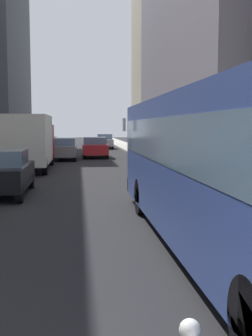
% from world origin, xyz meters
% --- Properties ---
extents(ground_plane, '(120.00, 120.00, 0.00)m').
position_xyz_m(ground_plane, '(0.00, 35.00, 0.00)').
color(ground_plane, '#232326').
extents(sidewalk_left, '(2.40, 110.00, 0.15)m').
position_xyz_m(sidewalk_left, '(-5.70, 35.00, 0.07)').
color(sidewalk_left, '#9E9991').
rests_on(sidewalk_left, ground).
extents(sidewalk_right, '(2.40, 110.00, 0.15)m').
position_xyz_m(sidewalk_right, '(5.70, 35.00, 0.07)').
color(sidewalk_right, '#ADA89E').
rests_on(sidewalk_right, ground).
extents(building_right_far, '(9.68, 14.19, 23.59)m').
position_xyz_m(building_right_far, '(11.90, 48.64, 11.79)').
color(building_right_far, '#A0937F').
rests_on(building_right_far, ground).
extents(transit_bus, '(2.78, 11.53, 3.05)m').
position_xyz_m(transit_bus, '(2.80, 6.80, 1.78)').
color(transit_bus, '#33478C').
rests_on(transit_bus, ground).
extents(car_grey_wagon, '(1.91, 4.30, 1.62)m').
position_xyz_m(car_grey_wagon, '(-1.20, 29.98, 0.82)').
color(car_grey_wagon, slate).
rests_on(car_grey_wagon, ground).
extents(car_black_suv, '(1.89, 4.18, 1.62)m').
position_xyz_m(car_black_suv, '(-2.80, 14.10, 0.82)').
color(car_black_suv, black).
rests_on(car_black_suv, ground).
extents(car_red_coupe, '(1.92, 4.51, 1.62)m').
position_xyz_m(car_red_coupe, '(1.20, 32.15, 0.82)').
color(car_red_coupe, red).
rests_on(car_red_coupe, ground).
extents(car_silver_sedan, '(1.71, 4.78, 1.62)m').
position_xyz_m(car_silver_sedan, '(2.80, 45.72, 0.82)').
color(car_silver_sedan, '#B7BABF').
rests_on(car_silver_sedan, ground).
extents(car_yellow_taxi, '(1.91, 4.45, 1.62)m').
position_xyz_m(car_yellow_taxi, '(-2.80, 34.84, 0.82)').
color(car_yellow_taxi, yellow).
rests_on(car_yellow_taxi, ground).
extents(box_truck, '(2.30, 7.50, 3.05)m').
position_xyz_m(box_truck, '(-2.80, 23.00, 1.67)').
color(box_truck, '#A51919').
rests_on(box_truck, ground).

